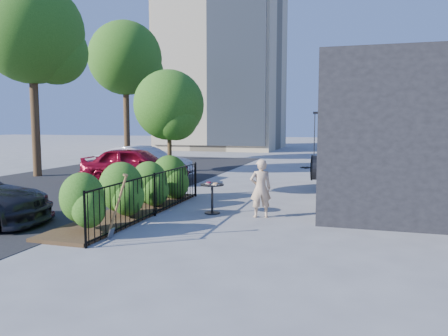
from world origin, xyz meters
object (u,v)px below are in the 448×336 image
(cafe_table, at_px, (212,193))
(car_silver, at_px, (143,163))
(car_red, at_px, (135,165))
(shovel, at_px, (116,210))
(street_tree_far, at_px, (126,63))
(woman, at_px, (261,188))
(patio_tree, at_px, (170,109))
(street_tree_near, at_px, (32,38))

(cafe_table, relative_size, car_silver, 0.20)
(car_red, bearing_deg, shovel, -159.25)
(cafe_table, bearing_deg, car_silver, 130.22)
(street_tree_far, height_order, woman, street_tree_far)
(car_silver, bearing_deg, shovel, -149.84)
(patio_tree, bearing_deg, car_silver, 127.56)
(cafe_table, xyz_separation_m, shovel, (-1.06, -2.97, 0.07))
(street_tree_near, relative_size, car_red, 1.99)
(woman, bearing_deg, patio_tree, -53.28)
(cafe_table, bearing_deg, car_red, 135.59)
(shovel, distance_m, car_red, 8.25)
(cafe_table, distance_m, woman, 1.31)
(cafe_table, xyz_separation_m, woman, (1.30, -0.10, 0.20))
(street_tree_near, height_order, cafe_table, street_tree_near)
(patio_tree, relative_size, car_red, 0.95)
(street_tree_far, height_order, car_red, street_tree_far)
(street_tree_far, bearing_deg, car_silver, -57.12)
(street_tree_near, height_order, woman, street_tree_near)
(cafe_table, bearing_deg, street_tree_near, 151.57)
(car_silver, bearing_deg, patio_tree, -136.00)
(street_tree_far, bearing_deg, shovel, -61.88)
(cafe_table, xyz_separation_m, car_silver, (-4.92, 5.82, 0.15))
(cafe_table, relative_size, car_red, 0.20)
(car_red, bearing_deg, street_tree_near, 76.82)
(cafe_table, height_order, woman, woman)
(car_red, xyz_separation_m, car_silver, (-0.34, 1.33, -0.03))
(patio_tree, height_order, street_tree_far, street_tree_far)
(patio_tree, distance_m, street_tree_near, 8.92)
(shovel, bearing_deg, car_silver, 113.73)
(patio_tree, distance_m, car_red, 4.06)
(patio_tree, distance_m, street_tree_far, 13.95)
(patio_tree, xyz_separation_m, cafe_table, (2.04, -2.07, -2.23))
(street_tree_far, bearing_deg, street_tree_near, -90.00)
(street_tree_near, xyz_separation_m, woman, (11.04, -5.37, -5.19))
(patio_tree, xyz_separation_m, street_tree_far, (-7.70, 11.20, 3.15))
(cafe_table, bearing_deg, patio_tree, 134.55)
(woman, bearing_deg, car_silver, -63.83)
(street_tree_far, bearing_deg, car_red, -59.57)
(patio_tree, bearing_deg, woman, -33.02)
(street_tree_far, xyz_separation_m, cafe_table, (9.74, -13.27, -5.39))
(patio_tree, height_order, woman, patio_tree)
(shovel, xyz_separation_m, car_red, (-3.52, 7.46, 0.10))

